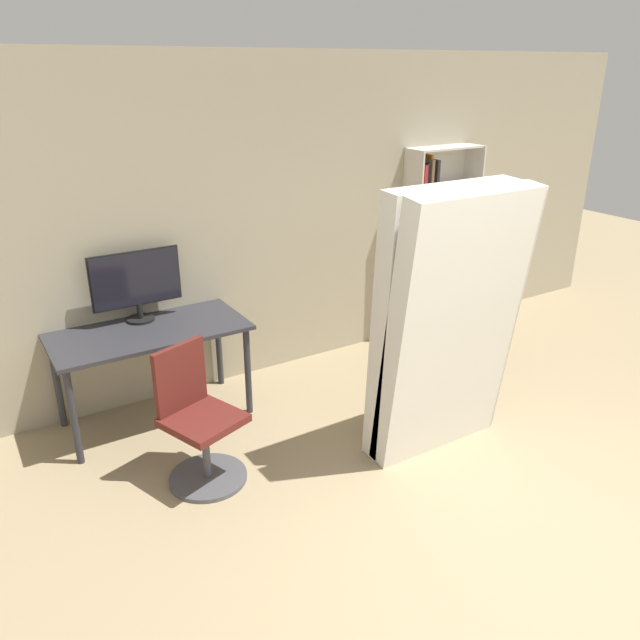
# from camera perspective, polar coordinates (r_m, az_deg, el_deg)

# --- Properties ---
(ground_plane) EXTENTS (16.00, 16.00, 0.00)m
(ground_plane) POSITION_cam_1_polar(r_m,az_deg,el_deg) (3.89, 23.48, -21.50)
(ground_plane) COLOR #9E8966
(wall_back) EXTENTS (8.00, 0.06, 2.70)m
(wall_back) POSITION_cam_1_polar(r_m,az_deg,el_deg) (5.45, -2.91, 9.26)
(wall_back) COLOR tan
(wall_back) RESTS_ON ground
(desk) EXTENTS (1.43, 0.69, 0.76)m
(desk) POSITION_cam_1_polar(r_m,az_deg,el_deg) (4.82, -15.26, -1.86)
(desk) COLOR #2D2D33
(desk) RESTS_ON ground
(monitor) EXTENTS (0.68, 0.21, 0.55)m
(monitor) POSITION_cam_1_polar(r_m,az_deg,el_deg) (4.88, -16.46, 3.38)
(monitor) COLOR black
(monitor) RESTS_ON desk
(office_chair) EXTENTS (0.56, 0.56, 0.93)m
(office_chair) POSITION_cam_1_polar(r_m,az_deg,el_deg) (4.21, -11.03, -9.66)
(office_chair) COLOR #4C4C51
(office_chair) RESTS_ON ground
(bookshelf) EXTENTS (0.78, 0.28, 1.87)m
(bookshelf) POSITION_cam_1_polar(r_m,az_deg,el_deg) (6.30, 10.02, 6.65)
(bookshelf) COLOR beige
(bookshelf) RESTS_ON ground
(mattress_near) EXTENTS (1.03, 0.39, 1.90)m
(mattress_near) POSITION_cam_1_polar(r_m,az_deg,el_deg) (4.25, 12.17, -0.78)
(mattress_near) COLOR silver
(mattress_near) RESTS_ON ground
(mattress_far) EXTENTS (1.03, 0.27, 1.90)m
(mattress_far) POSITION_cam_1_polar(r_m,az_deg,el_deg) (4.35, 10.80, -0.11)
(mattress_far) COLOR silver
(mattress_far) RESTS_ON ground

